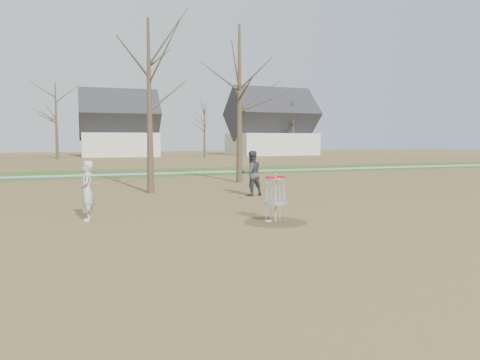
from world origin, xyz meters
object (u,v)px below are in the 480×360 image
object	(u,v)px
player_standing	(87,191)
disc_grounded	(269,221)
player_throwing	(252,173)
disc_golf_basket	(276,190)

from	to	relation	value
player_standing	disc_grounded	xyz separation A→B (m)	(4.84, -2.03, -0.85)
player_standing	disc_grounded	bearing A→B (deg)	70.20
player_standing	player_throwing	xyz separation A→B (m)	(6.73, 3.85, 0.07)
disc_grounded	disc_golf_basket	size ratio (longest dim) A/B	0.16
player_standing	player_throwing	size ratio (longest dim) A/B	0.92
disc_golf_basket	player_throwing	bearing A→B (deg)	73.77
player_standing	disc_grounded	distance (m)	5.31
player_throwing	disc_grounded	distance (m)	6.24
player_throwing	disc_golf_basket	bearing A→B (deg)	66.39
disc_grounded	disc_golf_basket	distance (m)	0.92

